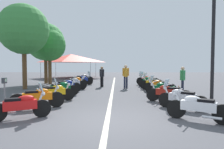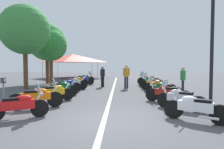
% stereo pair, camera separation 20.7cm
% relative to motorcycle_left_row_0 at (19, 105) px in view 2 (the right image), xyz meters
% --- Properties ---
extents(ground_plane, '(80.00, 80.00, 0.00)m').
position_rel_motorcycle_left_row_0_xyz_m(ground_plane, '(-0.17, -2.84, -0.46)').
color(ground_plane, '#4C4C51').
extents(lane_centre_stripe, '(28.06, 0.16, 0.01)m').
position_rel_motorcycle_left_row_0_xyz_m(lane_centre_stripe, '(7.03, -2.84, -0.45)').
color(lane_centre_stripe, beige).
rests_on(lane_centre_stripe, ground_plane).
extents(motorcycle_left_row_0, '(1.09, 1.78, 1.19)m').
position_rel_motorcycle_left_row_0_xyz_m(motorcycle_left_row_0, '(0.00, 0.00, 0.00)').
color(motorcycle_left_row_0, black).
rests_on(motorcycle_left_row_0, ground_plane).
extents(motorcycle_left_row_1, '(1.08, 2.02, 1.22)m').
position_rel_motorcycle_left_row_0_xyz_m(motorcycle_left_row_1, '(1.64, 0.08, 0.02)').
color(motorcycle_left_row_1, black).
rests_on(motorcycle_left_row_1, ground_plane).
extents(motorcycle_left_row_2, '(1.09, 1.84, 0.99)m').
position_rel_motorcycle_left_row_0_xyz_m(motorcycle_left_row_2, '(3.24, -0.10, -0.01)').
color(motorcycle_left_row_2, black).
rests_on(motorcycle_left_row_2, ground_plane).
extents(motorcycle_left_row_3, '(1.09, 1.92, 0.99)m').
position_rel_motorcycle_left_row_0_xyz_m(motorcycle_left_row_3, '(4.79, 0.03, -0.01)').
color(motorcycle_left_row_3, black).
rests_on(motorcycle_left_row_3, ground_plane).
extents(motorcycle_left_row_4, '(1.14, 1.84, 0.99)m').
position_rel_motorcycle_left_row_0_xyz_m(motorcycle_left_row_4, '(6.28, 0.11, -0.01)').
color(motorcycle_left_row_4, black).
rests_on(motorcycle_left_row_4, ground_plane).
extents(motorcycle_left_row_5, '(0.89, 1.99, 1.01)m').
position_rel_motorcycle_left_row_0_xyz_m(motorcycle_left_row_5, '(7.70, -0.01, 0.01)').
color(motorcycle_left_row_5, black).
rests_on(motorcycle_left_row_5, ground_plane).
extents(motorcycle_left_row_6, '(1.12, 1.78, 0.99)m').
position_rel_motorcycle_left_row_0_xyz_m(motorcycle_left_row_6, '(9.39, 0.12, -0.01)').
color(motorcycle_left_row_6, black).
rests_on(motorcycle_left_row_6, ground_plane).
extents(motorcycle_left_row_7, '(1.17, 1.95, 1.21)m').
position_rel_motorcycle_left_row_0_xyz_m(motorcycle_left_row_7, '(11.00, -0.07, 0.01)').
color(motorcycle_left_row_7, black).
rests_on(motorcycle_left_row_7, ground_plane).
extents(motorcycle_left_row_8, '(1.05, 1.99, 1.01)m').
position_rel_motorcycle_left_row_0_xyz_m(motorcycle_left_row_8, '(12.55, 0.12, 0.01)').
color(motorcycle_left_row_8, black).
rests_on(motorcycle_left_row_8, ground_plane).
extents(motorcycle_right_row_0, '(1.20, 1.78, 0.99)m').
position_rel_motorcycle_left_row_0_xyz_m(motorcycle_right_row_0, '(-0.07, -5.73, -0.01)').
color(motorcycle_right_row_0, black).
rests_on(motorcycle_right_row_0, ground_plane).
extents(motorcycle_right_row_1, '(1.34, 1.69, 1.20)m').
position_rel_motorcycle_left_row_0_xyz_m(motorcycle_right_row_1, '(1.62, -5.75, 0.01)').
color(motorcycle_right_row_1, black).
rests_on(motorcycle_right_row_1, ground_plane).
extents(motorcycle_right_row_2, '(1.22, 1.97, 1.00)m').
position_rel_motorcycle_left_row_0_xyz_m(motorcycle_right_row_2, '(3.11, -5.59, 0.00)').
color(motorcycle_right_row_2, black).
rests_on(motorcycle_right_row_2, ground_plane).
extents(motorcycle_right_row_3, '(1.26, 1.85, 1.19)m').
position_rel_motorcycle_left_row_0_xyz_m(motorcycle_right_row_3, '(4.71, -5.73, 0.00)').
color(motorcycle_right_row_3, black).
rests_on(motorcycle_right_row_3, ground_plane).
extents(motorcycle_right_row_4, '(1.43, 1.77, 1.00)m').
position_rel_motorcycle_left_row_0_xyz_m(motorcycle_right_row_4, '(6.23, -5.83, 0.00)').
color(motorcycle_right_row_4, black).
rests_on(motorcycle_right_row_4, ground_plane).
extents(motorcycle_right_row_5, '(1.33, 1.75, 1.23)m').
position_rel_motorcycle_left_row_0_xyz_m(motorcycle_right_row_5, '(7.70, -5.70, 0.02)').
color(motorcycle_right_row_5, black).
rests_on(motorcycle_right_row_5, ground_plane).
extents(motorcycle_right_row_6, '(1.45, 1.79, 1.23)m').
position_rel_motorcycle_left_row_0_xyz_m(motorcycle_right_row_6, '(9.45, -5.73, 0.02)').
color(motorcycle_right_row_6, black).
rests_on(motorcycle_right_row_6, ground_plane).
extents(motorcycle_right_row_7, '(1.19, 1.87, 1.23)m').
position_rel_motorcycle_left_row_0_xyz_m(motorcycle_right_row_7, '(10.96, -5.77, 0.02)').
color(motorcycle_right_row_7, black).
rests_on(motorcycle_right_row_7, ground_plane).
extents(street_lamp_twin_globe, '(0.32, 1.22, 5.35)m').
position_rel_motorcycle_left_row_0_xyz_m(street_lamp_twin_globe, '(2.07, -7.16, 3.15)').
color(street_lamp_twin_globe, black).
rests_on(street_lamp_twin_globe, ground_plane).
extents(parking_meter, '(0.19, 0.14, 1.29)m').
position_rel_motorcycle_left_row_0_xyz_m(parking_meter, '(1.31, 1.29, 0.44)').
color(parking_meter, slate).
rests_on(parking_meter, ground_plane).
extents(traffic_cone_0, '(0.36, 0.36, 0.61)m').
position_rel_motorcycle_left_row_0_xyz_m(traffic_cone_0, '(5.33, -6.76, -0.16)').
color(traffic_cone_0, orange).
rests_on(traffic_cone_0, ground_plane).
extents(bystander_0, '(0.40, 0.40, 1.64)m').
position_rel_motorcycle_left_row_0_xyz_m(bystander_0, '(9.74, -1.94, 0.50)').
color(bystander_0, black).
rests_on(bystander_0, ground_plane).
extents(bystander_1, '(0.52, 0.32, 1.67)m').
position_rel_motorcycle_left_row_0_xyz_m(bystander_1, '(6.22, -7.26, 0.52)').
color(bystander_1, '#1E2338').
rests_on(bystander_1, ground_plane).
extents(bystander_2, '(0.32, 0.50, 1.78)m').
position_rel_motorcycle_left_row_0_xyz_m(bystander_2, '(8.81, -3.82, 0.59)').
color(bystander_2, '#1E2338').
rests_on(bystander_2, ground_plane).
extents(roadside_tree_0, '(2.90, 2.90, 5.02)m').
position_rel_motorcycle_left_row_0_xyz_m(roadside_tree_0, '(11.91, 3.00, 3.09)').
color(roadside_tree_0, brown).
rests_on(roadside_tree_0, ground_plane).
extents(roadside_tree_1, '(3.62, 3.62, 6.16)m').
position_rel_motorcycle_left_row_0_xyz_m(roadside_tree_1, '(8.11, 3.60, 3.87)').
color(roadside_tree_1, brown).
rests_on(roadside_tree_1, ground_plane).
extents(roadside_tree_2, '(3.54, 3.54, 5.71)m').
position_rel_motorcycle_left_row_0_xyz_m(roadside_tree_2, '(12.55, 3.59, 3.47)').
color(roadside_tree_2, brown).
rests_on(roadside_tree_2, ground_plane).
extents(event_tent, '(6.73, 6.73, 3.20)m').
position_rel_motorcycle_left_row_0_xyz_m(event_tent, '(20.85, 3.07, 2.19)').
color(event_tent, '#E54C3F').
rests_on(event_tent, ground_plane).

